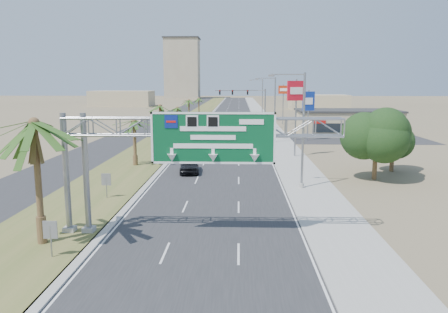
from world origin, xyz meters
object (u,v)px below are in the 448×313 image
object	(u,v)px
sign_gantry	(187,136)
palm_near	(34,124)
car_left_lane	(189,165)
signal_mast	(255,105)
store_building	(347,122)
pole_sign_blue	(308,103)
car_right_lane	(255,132)
pole_sign_red_near	(296,96)
car_far	(211,123)
car_mid_lane	(236,133)
pole_sign_red_far	(283,93)

from	to	relation	value
sign_gantry	palm_near	world-z (taller)	palm_near
palm_near	car_left_lane	size ratio (longest dim) A/B	1.74
signal_mast	store_building	bearing A→B (deg)	-19.54
pole_sign_blue	car_left_lane	bearing A→B (deg)	-121.96
car_right_lane	signal_mast	bearing A→B (deg)	94.62
car_left_lane	pole_sign_red_near	distance (m)	17.15
car_left_lane	pole_sign_blue	distance (m)	30.86
pole_sign_blue	car_far	bearing A→B (deg)	126.30
sign_gantry	car_left_lane	size ratio (longest dim) A/B	3.49
sign_gantry	store_building	size ratio (longest dim) A/B	0.93
car_mid_lane	pole_sign_red_near	bearing A→B (deg)	-66.65
car_right_lane	car_far	world-z (taller)	car_right_lane
pole_sign_red_far	car_far	bearing A→B (deg)	-162.59
store_building	car_left_lane	bearing A→B (deg)	-123.92
pole_sign_blue	pole_sign_red_far	distance (m)	27.89
car_left_lane	pole_sign_red_far	size ratio (longest dim) A/B	0.55
pole_sign_red_near	pole_sign_blue	size ratio (longest dim) A/B	1.20
car_mid_lane	pole_sign_red_near	distance (m)	22.09
palm_near	car_right_lane	distance (m)	54.23
palm_near	signal_mast	world-z (taller)	palm_near
car_mid_lane	car_far	bearing A→B (deg)	108.12
sign_gantry	car_right_lane	xyz separation A→B (m)	(5.82, 50.11, -5.33)
car_left_lane	car_mid_lane	distance (m)	30.06
sign_gantry	palm_near	xyz separation A→B (m)	(-8.14, -1.93, 0.87)
car_right_lane	pole_sign_blue	xyz separation A→B (m)	(8.25, -5.56, 5.24)
pole_sign_red_far	palm_near	bearing A→B (deg)	-105.78
store_building	palm_near	bearing A→B (deg)	-118.28
signal_mast	pole_sign_red_near	xyz separation A→B (m)	(3.83, -33.23, 2.75)
palm_near	car_far	world-z (taller)	palm_near
palm_near	store_building	bearing A→B (deg)	61.72
store_building	pole_sign_red_near	bearing A→B (deg)	-115.50
pole_sign_red_near	pole_sign_red_far	size ratio (longest dim) A/B	1.09
car_right_lane	car_mid_lane	bearing A→B (deg)	-146.18
palm_near	signal_mast	xyz separation A→B (m)	(14.37, 63.97, -2.08)
signal_mast	store_building	distance (m)	18.08
car_far	signal_mast	bearing A→B (deg)	-37.66
sign_gantry	car_left_lane	bearing A→B (deg)	96.23
car_far	pole_sign_red_near	size ratio (longest dim) A/B	0.50
car_left_lane	pole_sign_blue	size ratio (longest dim) A/B	0.60
store_building	pole_sign_red_far	xyz separation A→B (m)	(-10.20, 16.33, 4.94)
signal_mast	pole_sign_red_near	distance (m)	33.56
palm_near	pole_sign_red_near	xyz separation A→B (m)	(18.20, 30.74, 0.67)
pole_sign_red_near	car_right_lane	bearing A→B (deg)	101.28
car_right_lane	pole_sign_red_near	bearing A→B (deg)	-72.09
car_mid_lane	signal_mast	bearing A→B (deg)	77.33
palm_near	pole_sign_red_near	bearing A→B (deg)	59.38
sign_gantry	car_mid_lane	size ratio (longest dim) A/B	3.59
store_building	car_mid_lane	distance (m)	21.91
palm_near	store_building	xyz separation A→B (m)	(31.20, 58.00, -4.93)
palm_near	signal_mast	bearing A→B (deg)	77.34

